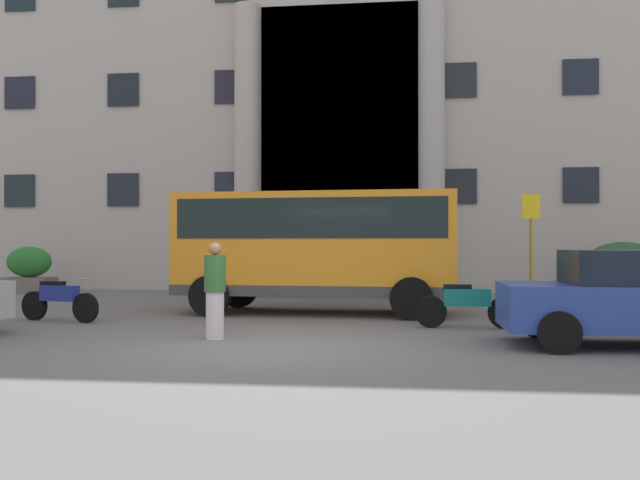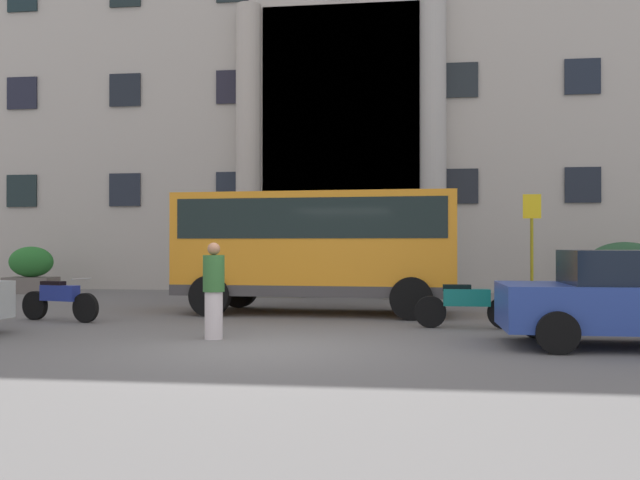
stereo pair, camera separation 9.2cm
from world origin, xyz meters
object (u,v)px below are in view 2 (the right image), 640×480
at_px(hedge_planter_entrance_left, 271,274).
at_px(orange_minibus, 318,242).
at_px(motorcycle_near_kerb, 58,299).
at_px(pedestrian_child_trailing, 214,291).
at_px(hedge_planter_entrance_right, 416,273).
at_px(hedge_planter_far_east, 625,271).
at_px(scooter_by_planter, 618,305).
at_px(motorcycle_far_end, 464,304).
at_px(bus_stop_sign, 532,238).
at_px(hedge_planter_east, 31,271).

bearing_deg(hedge_planter_entrance_left, orange_minibus, -66.63).
relative_size(motorcycle_near_kerb, pedestrian_child_trailing, 1.18).
distance_m(hedge_planter_entrance_right, motorcycle_near_kerb, 10.14).
distance_m(hedge_planter_far_east, pedestrian_child_trailing, 13.62).
distance_m(orange_minibus, hedge_planter_entrance_left, 5.33).
bearing_deg(scooter_by_planter, motorcycle_far_end, -164.08).
relative_size(bus_stop_sign, hedge_planter_entrance_right, 1.51).
bearing_deg(hedge_planter_entrance_left, motorcycle_far_end, -54.62).
bearing_deg(hedge_planter_far_east, motorcycle_near_kerb, -150.22).
bearing_deg(hedge_planter_east, motorcycle_near_kerb, -56.91).
bearing_deg(hedge_planter_entrance_right, bus_stop_sign, -43.33).
distance_m(hedge_planter_east, pedestrian_child_trailing, 13.36).
bearing_deg(hedge_planter_entrance_right, hedge_planter_entrance_left, 177.92).
bearing_deg(motorcycle_near_kerb, bus_stop_sign, 38.94).
distance_m(bus_stop_sign, hedge_planter_entrance_left, 7.79).
relative_size(bus_stop_sign, hedge_planter_far_east, 1.33).
xyz_separation_m(hedge_planter_entrance_right, pedestrian_child_trailing, (-3.40, -9.23, 0.05)).
relative_size(hedge_planter_entrance_left, pedestrian_child_trailing, 1.21).
distance_m(hedge_planter_entrance_left, pedestrian_child_trailing, 9.44).
relative_size(orange_minibus, hedge_planter_east, 4.07).
height_order(scooter_by_planter, motorcycle_near_kerb, same).
height_order(hedge_planter_far_east, motorcycle_far_end, hedge_planter_far_east).
relative_size(hedge_planter_entrance_left, motorcycle_near_kerb, 1.02).
height_order(hedge_planter_entrance_right, motorcycle_near_kerb, hedge_planter_entrance_right).
relative_size(orange_minibus, motorcycle_far_end, 3.26).
relative_size(bus_stop_sign, hedge_planter_entrance_left, 1.45).
relative_size(motorcycle_far_end, scooter_by_planter, 0.97).
xyz_separation_m(hedge_planter_entrance_left, hedge_planter_east, (-8.00, 0.53, 0.06)).
relative_size(orange_minibus, motorcycle_near_kerb, 3.34).
bearing_deg(scooter_by_planter, orange_minibus, 170.73).
relative_size(hedge_planter_entrance_right, motorcycle_near_kerb, 0.98).
relative_size(hedge_planter_east, scooter_by_planter, 0.78).
bearing_deg(hedge_planter_entrance_left, motorcycle_near_kerb, -112.72).
bearing_deg(motorcycle_near_kerb, hedge_planter_entrance_right, 59.56).
bearing_deg(hedge_planter_east, hedge_planter_far_east, -0.19).
distance_m(orange_minibus, hedge_planter_far_east, 9.84).
relative_size(hedge_planter_entrance_left, scooter_by_planter, 0.97).
bearing_deg(bus_stop_sign, hedge_planter_entrance_right, 136.67).
bearing_deg(hedge_planter_east, hedge_planter_entrance_left, -3.82).
height_order(orange_minibus, hedge_planter_entrance_right, orange_minibus).
relative_size(hedge_planter_far_east, hedge_planter_entrance_left, 1.09).
bearing_deg(hedge_planter_entrance_left, hedge_planter_east, 176.18).
bearing_deg(motorcycle_near_kerb, hedge_planter_entrance_left, 83.21).
bearing_deg(bus_stop_sign, motorcycle_near_kerb, -156.99).
relative_size(hedge_planter_far_east, motorcycle_near_kerb, 1.11).
xyz_separation_m(motorcycle_far_end, motorcycle_near_kerb, (-8.19, 0.17, -0.00)).
bearing_deg(motorcycle_far_end, hedge_planter_east, 150.04).
distance_m(bus_stop_sign, scooter_by_planter, 4.56).
relative_size(bus_stop_sign, hedge_planter_east, 1.80).
height_order(orange_minibus, hedge_planter_entrance_left, orange_minibus).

